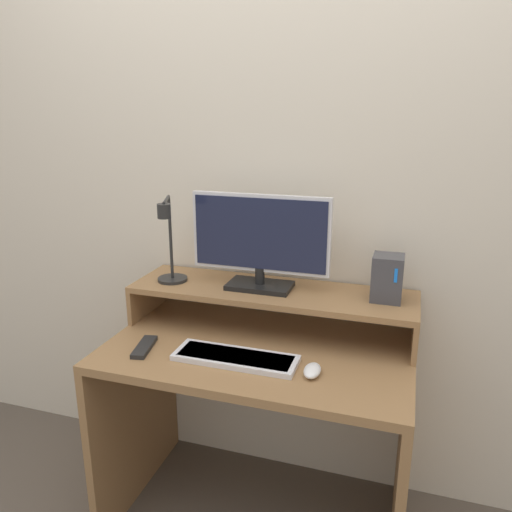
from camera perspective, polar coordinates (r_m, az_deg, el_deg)
The scene contains 9 objects.
wall_back at distance 1.94m, azimuth 3.41°, elevation 8.21°, with size 6.00×0.05×2.50m.
desk at distance 1.88m, azimuth 0.24°, elevation -16.34°, with size 1.06×0.63×0.73m.
monitor_shelf at distance 1.87m, azimuth 1.78°, elevation -4.50°, with size 1.06×0.30×0.16m.
monitor at distance 1.82m, azimuth 0.46°, elevation 1.80°, with size 0.52×0.14×0.35m.
desk_lamp at distance 1.88m, azimuth -9.88°, elevation 0.94°, with size 0.14×0.22×0.34m.
router_dock at distance 1.79m, azimuth 14.78°, elevation -2.43°, with size 0.10×0.11×0.16m.
keyboard at distance 1.68m, azimuth -2.35°, elevation -11.51°, with size 0.41×0.14×0.02m.
mouse at distance 1.60m, azimuth 6.45°, elevation -12.88°, with size 0.05×0.09×0.03m.
remote_control at distance 1.79m, azimuth -12.65°, elevation -10.11°, with size 0.08×0.16×0.02m.
Camera 1 is at (0.47, -1.20, 1.53)m, focal length 35.00 mm.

